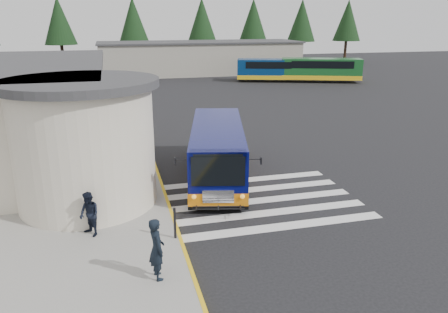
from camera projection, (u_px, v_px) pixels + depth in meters
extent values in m
plane|color=black|center=(262.00, 192.00, 18.50)|extent=(140.00, 140.00, 0.00)
cube|color=gray|center=(48.00, 178.00, 20.00)|extent=(10.00, 34.00, 0.15)
cube|color=yellow|center=(156.00, 169.00, 21.19)|extent=(0.12, 34.00, 0.16)
cube|color=beige|center=(0.00, 113.00, 22.39)|extent=(10.00, 16.00, 4.50)
cylinder|color=beige|center=(85.00, 147.00, 16.55)|extent=(5.20, 5.20, 4.50)
cylinder|color=#38383A|center=(79.00, 83.00, 15.83)|extent=(5.80, 5.80, 0.30)
cube|color=black|center=(102.00, 144.00, 21.17)|extent=(0.08, 1.20, 2.20)
cube|color=#38383A|center=(110.00, 117.00, 20.90)|extent=(1.20, 1.80, 0.12)
cube|color=silver|center=(279.00, 227.00, 15.42)|extent=(8.00, 0.55, 0.01)
cube|color=silver|center=(267.00, 213.00, 16.53)|extent=(8.00, 0.55, 0.01)
cube|color=silver|center=(257.00, 201.00, 17.64)|extent=(8.00, 0.55, 0.01)
cube|color=silver|center=(248.00, 190.00, 18.74)|extent=(8.00, 0.55, 0.01)
cube|color=silver|center=(240.00, 180.00, 19.85)|extent=(8.00, 0.55, 0.01)
cube|color=gray|center=(200.00, 58.00, 58.09)|extent=(26.00, 8.00, 4.00)
cube|color=#38383A|center=(200.00, 42.00, 57.45)|extent=(26.40, 8.40, 0.20)
cylinder|color=black|center=(63.00, 58.00, 61.19)|extent=(0.44, 0.44, 3.60)
cone|color=black|center=(59.00, 21.00, 59.68)|extent=(4.40, 4.40, 6.40)
cylinder|color=black|center=(135.00, 56.00, 63.60)|extent=(0.44, 0.44, 3.60)
cone|color=black|center=(133.00, 20.00, 62.09)|extent=(4.40, 4.40, 6.40)
cylinder|color=black|center=(202.00, 55.00, 66.01)|extent=(0.44, 0.44, 3.60)
cone|color=black|center=(202.00, 20.00, 64.50)|extent=(4.40, 4.40, 6.40)
cylinder|color=black|center=(253.00, 54.00, 67.94)|extent=(0.44, 0.44, 3.60)
cone|color=black|center=(253.00, 20.00, 66.43)|extent=(4.40, 4.40, 6.40)
cylinder|color=black|center=(300.00, 53.00, 69.86)|extent=(0.44, 0.44, 3.60)
cone|color=black|center=(302.00, 20.00, 68.35)|extent=(4.40, 4.40, 6.40)
cylinder|color=black|center=(345.00, 52.00, 71.79)|extent=(0.44, 0.44, 3.60)
cone|color=black|center=(348.00, 20.00, 70.28)|extent=(4.40, 4.40, 6.40)
cube|color=#060A4E|center=(217.00, 149.00, 19.78)|extent=(4.05, 8.37, 2.11)
cube|color=#CB6F0D|center=(218.00, 165.00, 20.03)|extent=(4.09, 8.40, 0.50)
cube|color=black|center=(218.00, 171.00, 20.11)|extent=(4.08, 8.39, 0.20)
cube|color=black|center=(218.00, 171.00, 15.82)|extent=(1.93, 0.51, 1.12)
cube|color=silver|center=(218.00, 197.00, 16.11)|extent=(1.15, 0.32, 0.49)
cube|color=black|center=(193.00, 136.00, 20.32)|extent=(1.41, 5.76, 0.81)
cube|color=black|center=(242.00, 135.00, 20.36)|extent=(1.41, 5.76, 0.81)
cylinder|color=black|center=(193.00, 191.00, 17.50)|extent=(0.46, 0.90, 0.86)
cylinder|color=black|center=(242.00, 191.00, 17.54)|extent=(0.46, 0.90, 0.86)
cylinder|color=black|center=(198.00, 154.00, 22.28)|extent=(0.46, 0.90, 0.86)
cylinder|color=black|center=(236.00, 154.00, 22.32)|extent=(0.46, 0.90, 0.86)
cube|color=black|center=(175.00, 161.00, 15.82)|extent=(0.08, 0.17, 0.27)
cube|color=black|center=(261.00, 160.00, 15.89)|extent=(0.08, 0.17, 0.27)
imported|color=black|center=(157.00, 249.00, 11.90)|extent=(0.53, 0.72, 1.78)
imported|color=black|center=(89.00, 214.00, 14.31)|extent=(0.88, 0.93, 1.51)
cylinder|color=black|center=(175.00, 223.00, 14.19)|extent=(0.09, 0.09, 1.06)
cube|color=navy|center=(274.00, 69.00, 50.79)|extent=(8.82, 4.91, 2.17)
cube|color=yellow|center=(274.00, 76.00, 51.05)|extent=(8.85, 4.95, 0.47)
cube|color=black|center=(274.00, 64.00, 50.63)|extent=(7.04, 4.36, 0.76)
cube|color=#154F20|center=(321.00, 69.00, 50.38)|extent=(9.27, 5.40, 2.29)
cube|color=yellow|center=(320.00, 77.00, 50.66)|extent=(9.31, 5.43, 0.50)
cube|color=black|center=(321.00, 64.00, 50.21)|extent=(7.41, 4.76, 0.80)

